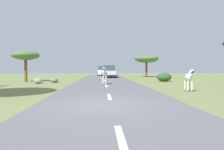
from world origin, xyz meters
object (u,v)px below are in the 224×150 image
object	(u,v)px
car_1	(103,71)
bush_2	(164,77)
zebra_1	(189,78)
tree_2	(26,56)
tree_0	(146,59)
car_0	(109,72)
rock_0	(54,80)
zebra_0	(105,74)
rock_1	(38,81)

from	to	relation	value
car_1	bush_2	distance (m)	17.63
zebra_1	tree_2	bearing A→B (deg)	-27.09
tree_2	tree_0	bearing A→B (deg)	32.36
car_0	car_1	world-z (taller)	same
tree_0	car_1	bearing A→B (deg)	134.25
car_1	tree_2	xyz separation A→B (m)	(-8.24, -16.17, 1.87)
rock_0	car_1	bearing A→B (deg)	74.32
zebra_0	car_1	world-z (taller)	car_1
zebra_1	rock_1	size ratio (longest dim) A/B	1.87
zebra_1	bush_2	xyz separation A→B (m)	(1.23, 8.95, -0.38)
tree_0	rock_0	bearing A→B (deg)	-136.68
car_1	tree_2	bearing A→B (deg)	-113.66
car_1	tree_2	size ratio (longest dim) A/B	1.36
zebra_0	bush_2	world-z (taller)	zebra_0
zebra_1	car_1	world-z (taller)	car_1
tree_0	rock_1	xyz separation A→B (m)	(-12.72, -12.25, -2.56)
zebra_0	car_0	size ratio (longest dim) A/B	0.36
car_1	bush_2	world-z (taller)	car_1
car_1	tree_2	distance (m)	18.25
zebra_0	tree_0	size ratio (longest dim) A/B	0.44
rock_1	car_0	bearing A→B (deg)	57.78
zebra_0	car_1	xyz separation A→B (m)	(0.08, 20.35, -0.10)
car_0	car_1	xyz separation A→B (m)	(-0.73, 8.14, 0.00)
zebra_0	zebra_1	world-z (taller)	zebra_0
car_1	rock_0	bearing A→B (deg)	-102.33
car_1	bush_2	xyz separation A→B (m)	(6.35, -16.44, -0.39)
zebra_0	tree_0	xyz separation A→B (m)	(6.68, 13.58, 1.89)
zebra_0	car_1	distance (m)	20.35
car_1	rock_1	xyz separation A→B (m)	(-6.13, -19.02, -0.57)
zebra_0	tree_0	world-z (taller)	tree_0
car_1	rock_1	size ratio (longest dim) A/B	5.54
tree_0	tree_2	xyz separation A→B (m)	(-14.84, -9.40, -0.11)
tree_0	rock_0	xyz separation A→B (m)	(-11.56, -10.90, -2.60)
tree_2	car_0	bearing A→B (deg)	41.83
tree_2	bush_2	size ratio (longest dim) A/B	2.12
car_1	tree_2	world-z (taller)	tree_2
car_0	rock_0	bearing A→B (deg)	57.20
tree_2	rock_0	distance (m)	4.38
zebra_0	tree_0	distance (m)	15.25
zebra_1	car_0	world-z (taller)	car_0
bush_2	rock_0	world-z (taller)	bush_2
zebra_1	car_0	xyz separation A→B (m)	(-4.39, 17.24, 0.01)
zebra_0	rock_0	bearing A→B (deg)	-23.05
car_1	rock_1	bearing A→B (deg)	-104.51
tree_0	bush_2	bearing A→B (deg)	-91.44
zebra_1	rock_0	bearing A→B (deg)	-29.95
zebra_0	rock_0	xyz separation A→B (m)	(-4.88, 2.68, -0.71)
car_0	bush_2	world-z (taller)	car_0
car_1	zebra_1	bearing A→B (deg)	-75.24
car_1	rock_0	size ratio (longest dim) A/B	5.84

